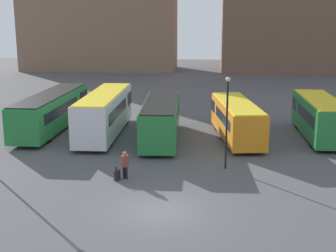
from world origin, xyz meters
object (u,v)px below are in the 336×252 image
object	(u,v)px
suitcase	(117,175)
bus_4	(320,116)
bus_0	(52,110)
traveler	(125,163)
bus_1	(105,112)
bus_3	(236,119)
bus_2	(161,119)
lamp_post_1	(227,116)

from	to	relation	value
suitcase	bus_4	bearing A→B (deg)	-28.76
bus_0	suitcase	world-z (taller)	bus_0
bus_0	traveler	xyz separation A→B (m)	(8.11, -11.33, -0.67)
bus_4	bus_0	bearing A→B (deg)	87.95
bus_1	bus_3	world-z (taller)	bus_1
bus_0	bus_3	xyz separation A→B (m)	(14.90, -1.57, -0.11)
bus_1	bus_0	bearing A→B (deg)	73.90
bus_0	bus_2	bearing A→B (deg)	-104.35
bus_1	bus_2	bearing A→B (deg)	-105.52
suitcase	bus_0	bearing A→B (deg)	55.55
bus_1	lamp_post_1	size ratio (longest dim) A/B	2.00
bus_4	traveler	distance (m)	17.01
bus_1	lamp_post_1	world-z (taller)	lamp_post_1
traveler	suitcase	bearing A→B (deg)	151.06
bus_4	bus_3	bearing A→B (deg)	98.30
lamp_post_1	bus_3	bearing A→B (deg)	82.37
bus_1	traveler	xyz separation A→B (m)	(3.43, -10.06, -0.83)
bus_2	suitcase	size ratio (longest dim) A/B	11.90
traveler	lamp_post_1	bearing A→B (deg)	-45.64
traveler	lamp_post_1	distance (m)	6.70
bus_2	suitcase	world-z (taller)	bus_2
bus_1	suitcase	size ratio (longest dim) A/B	13.15
bus_2	bus_3	distance (m)	5.73
bus_1	traveler	bearing A→B (deg)	-162.19
traveler	bus_4	bearing A→B (deg)	-28.75
traveler	suitcase	world-z (taller)	traveler
traveler	lamp_post_1	size ratio (longest dim) A/B	0.29
bus_3	lamp_post_1	size ratio (longest dim) A/B	1.74
traveler	bus_0	bearing A→B (deg)	57.66
bus_0	bus_1	bearing A→B (deg)	-104.64
bus_3	bus_0	bearing A→B (deg)	75.52
lamp_post_1	traveler	bearing A→B (deg)	-157.70
bus_3	suitcase	size ratio (longest dim) A/B	11.49
bus_0	traveler	world-z (taller)	bus_0
bus_0	bus_3	world-z (taller)	bus_0
bus_1	bus_2	size ratio (longest dim) A/B	1.10
bus_3	traveler	distance (m)	11.90
lamp_post_1	bus_4	bearing A→B (deg)	48.59
bus_3	bus_4	bearing A→B (deg)	-89.69
bus_2	lamp_post_1	xyz separation A→B (m)	(4.68, -6.51, 1.72)
bus_0	suitcase	xyz separation A→B (m)	(7.71, -11.66, -1.34)
bus_1	bus_4	size ratio (longest dim) A/B	1.19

